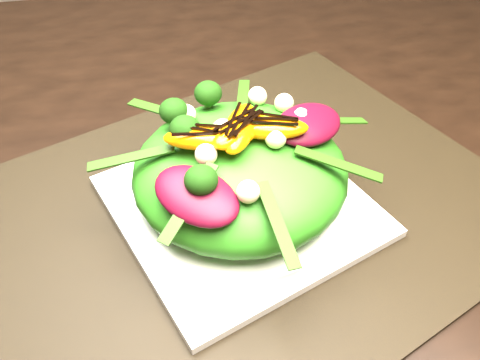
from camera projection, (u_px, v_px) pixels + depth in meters
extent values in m
cube|color=black|center=(310.00, 136.00, 0.64)|extent=(1.60, 0.90, 0.75)
cube|color=black|center=(240.00, 210.00, 0.52)|extent=(0.66, 0.59, 0.00)
cube|color=silver|center=(240.00, 205.00, 0.52)|extent=(0.30, 0.30, 0.01)
cylinder|color=white|center=(240.00, 197.00, 0.51)|extent=(0.29, 0.29, 0.02)
ellipsoid|color=#2D7916|center=(240.00, 171.00, 0.48)|extent=(0.27, 0.27, 0.08)
ellipsoid|color=#430715|center=(308.00, 124.00, 0.48)|extent=(0.09, 0.09, 0.02)
ellipsoid|color=orange|center=(229.00, 125.00, 0.46)|extent=(0.07, 0.05, 0.02)
sphere|color=black|center=(170.00, 126.00, 0.45)|extent=(0.05, 0.05, 0.04)
sphere|color=beige|center=(276.00, 174.00, 0.42)|extent=(0.02, 0.02, 0.02)
cube|color=black|center=(229.00, 116.00, 0.45)|extent=(0.04, 0.02, 0.00)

